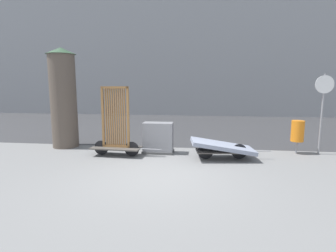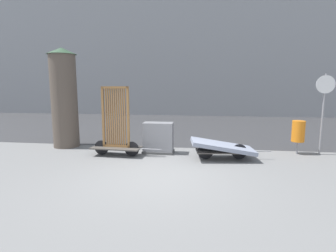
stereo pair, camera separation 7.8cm
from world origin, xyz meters
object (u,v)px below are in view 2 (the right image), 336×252
advertising_column (64,97)px  bike_cart_with_bedframe (116,132)px  sign_post (324,102)px  trash_bin (298,131)px  bike_cart_with_mattress (223,147)px  utility_cabinet (158,139)px

advertising_column → bike_cart_with_bedframe: bearing=-23.8°
bike_cart_with_bedframe → sign_post: (6.67, 1.01, 0.96)m
sign_post → trash_bin: bearing=179.3°
bike_cart_with_mattress → trash_bin: trash_bin is taller
bike_cart_with_mattress → utility_cabinet: size_ratio=2.39×
utility_cabinet → sign_post: bearing=5.3°
bike_cart_with_mattress → utility_cabinet: 2.18m
utility_cabinet → advertising_column: bearing=172.0°
utility_cabinet → bike_cart_with_bedframe: bearing=-158.6°
bike_cart_with_mattress → bike_cart_with_bedframe: bearing=173.0°
sign_post → advertising_column: (-8.98, 0.01, 0.11)m
bike_cart_with_mattress → sign_post: sign_post is taller
utility_cabinet → sign_post: (5.37, 0.50, 1.25)m
bike_cart_with_mattress → utility_cabinet: utility_cabinet is taller
bike_cart_with_mattress → advertising_column: (-5.72, 1.02, 1.46)m
bike_cart_with_bedframe → sign_post: bearing=11.6°
bike_cart_with_bedframe → utility_cabinet: 1.43m
trash_bin → sign_post: bearing=-0.7°
utility_cabinet → trash_bin: (4.66, 0.51, 0.28)m
bike_cart_with_bedframe → utility_cabinet: bearing=24.4°
bike_cart_with_mattress → trash_bin: size_ratio=2.24×
bike_cart_with_bedframe → sign_post: size_ratio=0.88×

